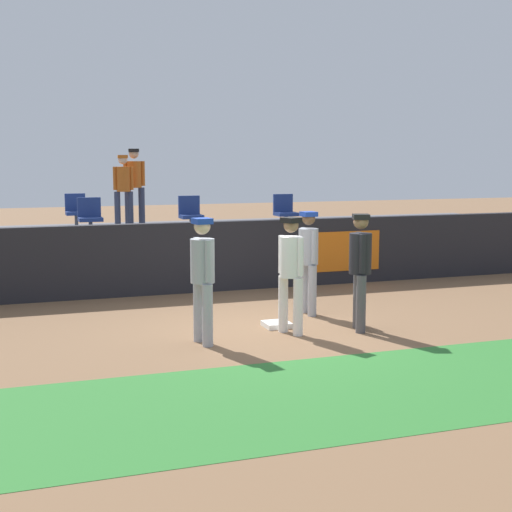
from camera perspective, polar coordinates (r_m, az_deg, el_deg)
The scene contains 15 objects.
ground_plane at distance 11.32m, azimuth 1.20°, elevation -5.79°, with size 60.00×60.00×0.00m, color brown.
grass_foreground_strip at distance 8.58m, azimuth 8.54°, elevation -10.31°, with size 18.00×2.80×0.01m, color #2D722D.
first_base at distance 11.49m, azimuth 1.64°, elevation -5.38°, with size 0.40×0.40×0.08m, color white.
player_fielder_home at distance 10.90m, azimuth 2.73°, elevation -0.87°, with size 0.44×0.57×1.77m.
player_runner_visitor at distance 12.27m, azimuth 4.12°, elevation 0.06°, with size 0.35×0.49×1.75m.
player_coach_visitor at distance 10.30m, azimuth -4.21°, elevation -1.23°, with size 0.39×0.50×1.81m.
player_umpire at distance 11.20m, azimuth 8.17°, elevation -0.59°, with size 0.43×0.48×1.80m.
field_wall at distance 14.48m, azimuth -3.54°, elevation -0.03°, with size 18.00×0.26×1.39m.
bleacher_platform at distance 16.97m, azimuth -5.91°, elevation 0.40°, with size 18.00×4.80×0.99m, color #59595E.
seat_back_left at distance 17.17m, azimuth -13.95°, elevation 3.54°, with size 0.46×0.44×0.84m.
seat_front_left at distance 15.40m, azimuth -12.89°, elevation 3.11°, with size 0.48×0.44×0.84m.
seat_front_center at distance 15.77m, azimuth -5.16°, elevation 3.38°, with size 0.47×0.44×0.84m.
seat_front_right at distance 16.43m, azimuth 2.28°, elevation 3.58°, with size 0.46×0.44×0.84m.
spectator_hooded at distance 18.29m, azimuth -9.52°, elevation 5.83°, with size 0.52×0.40×1.87m.
spectator_capped at distance 17.84m, azimuth -10.36°, elevation 5.48°, with size 0.48×0.36×1.72m.
Camera 1 is at (-3.82, -10.33, 2.65)m, focal length 51.02 mm.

